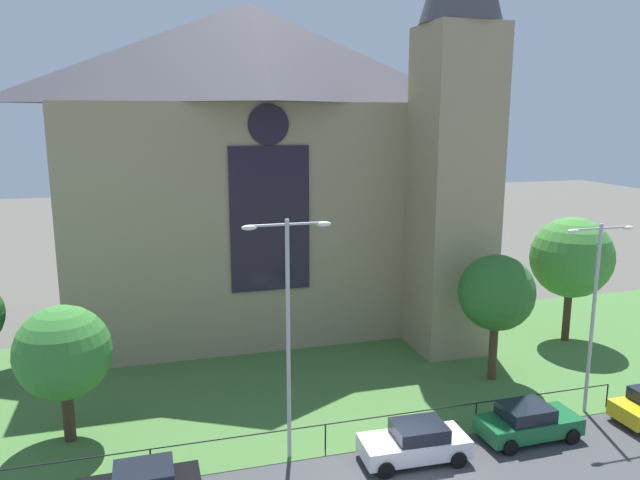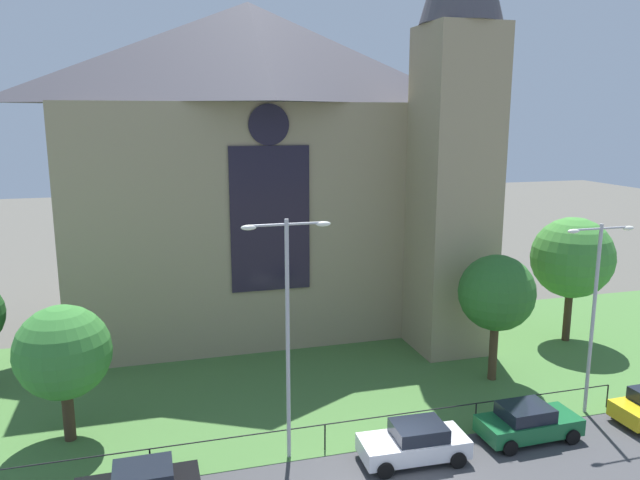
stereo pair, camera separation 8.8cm
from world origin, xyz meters
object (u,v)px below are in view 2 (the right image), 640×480
object	(u,v)px
tree_left_near	(63,353)
tree_right_near	(497,293)
church_building	(265,165)
parked_car_white	(415,442)
tree_right_far	(572,258)
streetlamp_near	(287,313)
streetlamp_far	(595,296)
parked_car_green	(528,422)

from	to	relation	value
tree_left_near	tree_right_near	xyz separation A→B (m)	(20.14, 0.56, 0.73)
church_building	tree_right_near	distance (m)	16.31
tree_left_near	parked_car_white	world-z (taller)	tree_left_near
church_building	tree_right_far	distance (m)	19.31
church_building	streetlamp_near	bearing A→B (deg)	-97.94
church_building	tree_left_near	bearing A→B (deg)	-130.46
tree_right_far	tree_right_near	distance (m)	8.18
streetlamp_far	parked_car_white	xyz separation A→B (m)	(-9.16, -1.57, -4.76)
tree_right_far	streetlamp_far	xyz separation A→B (m)	(-5.08, -8.02, 0.41)
tree_left_near	parked_car_white	bearing A→B (deg)	-21.92
tree_right_far	streetlamp_far	size ratio (longest dim) A/B	0.86
streetlamp_near	parked_car_white	xyz separation A→B (m)	(4.67, -1.57, -5.21)
tree_left_near	church_building	bearing A→B (deg)	49.54
tree_right_far	tree_right_near	bearing A→B (deg)	-152.84
church_building	parked_car_white	size ratio (longest dim) A/B	6.10
tree_right_far	tree_right_near	size ratio (longest dim) A/B	1.15
church_building	tree_right_near	size ratio (longest dim) A/B	3.99
tree_right_near	streetlamp_far	xyz separation A→B (m)	(2.19, -4.29, 0.93)
tree_left_near	streetlamp_far	world-z (taller)	streetlamp_far
tree_left_near	streetlamp_far	xyz separation A→B (m)	(22.33, -3.73, 1.65)
tree_right_near	streetlamp_far	bearing A→B (deg)	-63.00
tree_right_far	streetlamp_far	bearing A→B (deg)	-122.34
parked_car_white	parked_car_green	world-z (taller)	same
tree_left_near	tree_right_far	bearing A→B (deg)	8.90
streetlamp_far	parked_car_green	world-z (taller)	streetlamp_far
tree_right_near	streetlamp_far	world-z (taller)	streetlamp_far
parked_car_white	tree_left_near	bearing A→B (deg)	-19.95
streetlamp_near	parked_car_green	xyz separation A→B (m)	(9.89, -1.36, -5.21)
church_building	tree_right_far	bearing A→B (deg)	-26.67
church_building	parked_car_green	distance (m)	21.52
parked_car_white	tree_right_far	bearing A→B (deg)	-144.06
tree_right_far	streetlamp_far	distance (m)	9.50
tree_left_near	streetlamp_near	bearing A→B (deg)	-23.69
church_building	parked_car_white	xyz separation A→B (m)	(2.39, -17.95, -9.53)
church_building	tree_right_near	xyz separation A→B (m)	(9.36, -12.08, -5.70)
streetlamp_near	parked_car_white	size ratio (longest dim) A/B	2.24
tree_left_near	parked_car_green	xyz separation A→B (m)	(18.39, -5.09, -3.10)
streetlamp_far	parked_car_white	size ratio (longest dim) A/B	2.05
tree_right_near	church_building	bearing A→B (deg)	127.77
tree_right_near	parked_car_green	world-z (taller)	tree_right_near
tree_right_near	streetlamp_near	bearing A→B (deg)	-159.76
streetlamp_near	streetlamp_far	world-z (taller)	streetlamp_near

